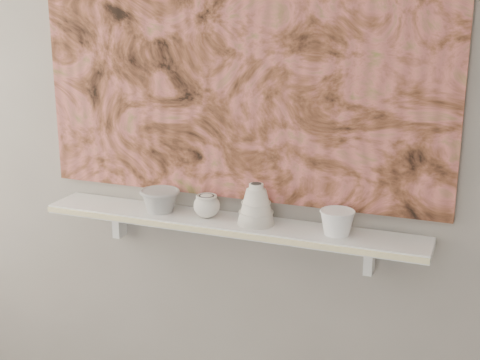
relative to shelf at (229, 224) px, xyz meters
The scene contains 11 objects.
wall_back 0.45m from the shelf, 90.00° to the left, with size 3.60×3.60×0.00m, color gray.
shelf is the anchor object (origin of this frame).
shelf_stripe 0.09m from the shelf, 90.00° to the right, with size 1.40×0.01×0.02m, color beige.
bracket_left 0.50m from the shelf, behind, with size 0.03×0.06×0.12m, color white.
bracket_right 0.50m from the shelf, ahead, with size 0.03×0.06×0.12m, color white.
painting 0.63m from the shelf, 90.00° to the left, with size 1.50×0.03×1.10m, color brown.
house_motif 0.55m from the shelf, ahead, with size 0.09×0.00×0.08m, color black.
bowl_grey 0.28m from the shelf, behind, with size 0.15×0.15×0.08m, color gray, non-canonical shape.
cup_cream 0.10m from the shelf, behind, with size 0.09×0.09×0.09m, color silver, non-canonical shape.
bell_vessel 0.13m from the shelf, ahead, with size 0.13×0.13×0.14m, color silver, non-canonical shape.
bowl_white 0.39m from the shelf, ahead, with size 0.12×0.12×0.08m, color white, non-canonical shape.
Camera 1 is at (0.85, -0.56, 1.71)m, focal length 50.00 mm.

